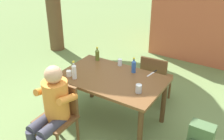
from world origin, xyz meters
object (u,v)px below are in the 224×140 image
cup_glass (120,62)px  chair_far_right (155,78)px  person_in_white_shirt (52,106)px  bottle_olive (97,55)px  bottle_clear (74,71)px  dining_table (112,84)px  table_knife (153,73)px  backpack_by_near_side (201,139)px  chair_near_left (59,113)px  bottle_blue (134,66)px  cup_steel (139,89)px  cup_white (69,73)px

cup_glass → chair_far_right: bearing=40.3°
person_in_white_shirt → cup_glass: bearing=79.6°
bottle_olive → bottle_clear: (0.07, -0.65, 0.02)m
dining_table → table_knife: table_knife is taller
table_knife → backpack_by_near_side: table_knife is taller
person_in_white_shirt → backpack_by_near_side: person_in_white_shirt is taller
chair_near_left → cup_glass: bearing=78.6°
bottle_blue → backpack_by_near_side: bottle_blue is taller
bottle_clear → cup_glass: size_ratio=2.60×
chair_near_left → cup_steel: size_ratio=7.65×
chair_far_right → cup_steel: bearing=-80.3°
bottle_blue → cup_glass: (-0.28, 0.09, -0.05)m
cup_glass → cup_steel: cup_steel is taller
cup_glass → cup_steel: size_ratio=0.91×
cup_white → cup_steel: 1.04m
bottle_blue → table_knife: (0.25, 0.13, -0.10)m
chair_near_left → bottle_olive: (-0.17, 1.11, 0.36)m
table_knife → backpack_by_near_side: size_ratio=0.57×
bottle_blue → cup_white: bottle_blue is taller
dining_table → bottle_clear: bottle_clear is taller
bottle_blue → table_knife: bottle_blue is taller
cup_glass → bottle_olive: bearing=-175.6°
person_in_white_shirt → cup_white: bearing=109.9°
table_knife → person_in_white_shirt: bearing=-120.4°
person_in_white_shirt → cup_glass: (0.23, 1.25, 0.15)m
dining_table → bottle_blue: bearing=59.0°
bottle_olive → backpack_by_near_side: bottle_olive is taller
chair_near_left → person_in_white_shirt: person_in_white_shirt is taller
dining_table → bottle_clear: bearing=-145.5°
dining_table → person_in_white_shirt: bearing=-110.9°
chair_near_left → cup_steel: (0.82, 0.61, 0.32)m
cup_white → dining_table: bearing=27.5°
table_knife → cup_glass: bearing=-175.4°
bottle_olive → cup_steel: size_ratio=1.96×
bottle_olive → dining_table: bearing=-35.6°
cup_white → cup_glass: size_ratio=0.78×
bottle_olive → table_knife: bottle_olive is taller
cup_white → table_knife: (0.97, 0.71, -0.04)m
cup_glass → backpack_by_near_side: cup_glass is taller
cup_white → backpack_by_near_side: (1.85, 0.35, -0.59)m
person_in_white_shirt → chair_near_left: bearing=90.3°
bottle_olive → cup_white: bearing=-94.1°
dining_table → cup_steel: (0.49, -0.15, 0.15)m
cup_glass → cup_steel: (0.59, -0.54, 0.01)m
bottle_olive → table_knife: 0.93m
person_in_white_shirt → backpack_by_near_side: 1.94m
chair_far_right → table_knife: size_ratio=3.62×
chair_near_left → cup_glass: (0.23, 1.14, 0.31)m
chair_near_left → cup_white: 0.60m
cup_glass → backpack_by_near_side: bearing=-12.7°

